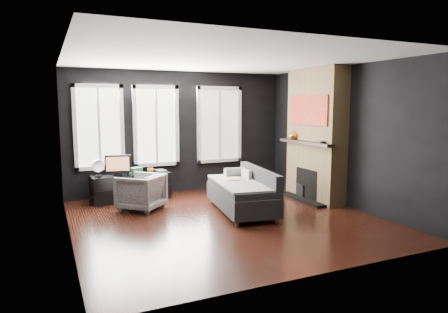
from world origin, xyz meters
name	(u,v)px	position (x,y,z in m)	size (l,w,h in m)	color
floor	(226,219)	(0.00, 0.00, 0.00)	(5.00, 5.00, 0.00)	black
ceiling	(226,59)	(0.00, 0.00, 2.70)	(5.00, 5.00, 0.00)	white
wall_back	(180,132)	(0.00, 2.50, 1.35)	(5.00, 0.02, 2.70)	black
wall_left	(66,148)	(-2.50, 0.00, 1.35)	(0.02, 5.00, 2.70)	black
wall_right	(343,136)	(2.50, 0.00, 1.35)	(0.02, 5.00, 2.70)	black
windows	(160,85)	(-0.45, 2.46, 2.38)	(4.00, 0.16, 1.76)	white
fireplace	(316,135)	(2.30, 0.60, 1.35)	(0.70, 1.62, 2.70)	#93724C
sofa	(241,190)	(0.46, 0.32, 0.40)	(0.94, 1.88, 0.81)	#252527
stripe_pillow	(246,177)	(0.70, 0.60, 0.58)	(0.07, 0.29, 0.29)	gray
armchair	(141,190)	(-1.19, 1.23, 0.37)	(0.72, 0.68, 0.75)	silver
media_console	(131,187)	(-1.20, 2.10, 0.27)	(1.59, 0.50, 0.55)	black
monitor	(118,164)	(-1.46, 2.06, 0.78)	(0.52, 0.11, 0.47)	black
desk_fan	(98,168)	(-1.85, 2.04, 0.72)	(0.25, 0.25, 0.35)	#959595
mug	(150,170)	(-0.80, 2.06, 0.61)	(0.12, 0.10, 0.12)	orange
book	(157,165)	(-0.62, 2.23, 0.67)	(0.18, 0.02, 0.25)	#BAB38F
storage_box	(136,171)	(-1.09, 2.08, 0.61)	(0.24, 0.15, 0.13)	#266536
mantel_vase	(293,135)	(2.05, 1.05, 1.33)	(0.19, 0.20, 0.19)	#C28123
mantel_clock	(323,142)	(2.05, 0.05, 1.25)	(0.11, 0.11, 0.04)	black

